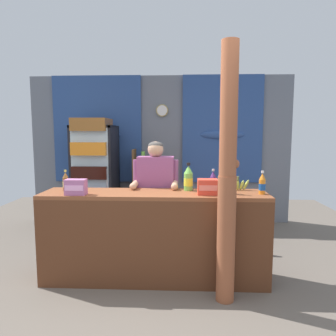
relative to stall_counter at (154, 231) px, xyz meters
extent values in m
plane|color=#665B51|center=(-0.10, 0.69, -0.59)|extent=(7.22, 7.22, 0.00)
cube|color=slate|center=(-0.10, 2.42, 0.72)|extent=(4.66, 0.12, 2.62)
cube|color=#2D4C89|center=(-1.22, 2.33, 1.09)|extent=(1.58, 0.04, 1.88)
ellipsoid|color=#2D4C89|center=(-1.22, 2.31, 1.00)|extent=(0.87, 0.10, 0.16)
cube|color=#2D4C89|center=(1.01, 2.33, 1.09)|extent=(1.40, 0.04, 1.88)
ellipsoid|color=#2D4C89|center=(1.01, 2.31, 1.00)|extent=(0.77, 0.10, 0.16)
cylinder|color=tan|center=(-0.06, 2.34, 1.42)|extent=(0.21, 0.03, 0.21)
cylinder|color=white|center=(-0.06, 2.33, 1.42)|extent=(0.18, 0.01, 0.18)
cube|color=beige|center=(-0.71, 2.34, 1.09)|extent=(0.24, 0.02, 0.18)
cube|color=brown|center=(0.00, 0.10, 0.38)|extent=(2.43, 0.51, 0.04)
cube|color=brown|center=(0.00, -0.13, -0.12)|extent=(2.43, 0.04, 0.94)
cube|color=brown|center=(-1.18, 0.10, -0.12)|extent=(0.08, 0.46, 0.94)
cube|color=brown|center=(1.18, 0.10, -0.12)|extent=(0.08, 0.46, 0.94)
cylinder|color=#995133|center=(0.72, -0.30, 0.02)|extent=(0.18, 0.18, 1.22)
cylinder|color=#995133|center=(0.72, -0.30, 1.25)|extent=(0.16, 0.16, 1.22)
ellipsoid|color=#995133|center=(0.80, -0.30, 0.75)|extent=(0.06, 0.05, 0.08)
cube|color=black|center=(-1.14, 2.18, 0.28)|extent=(0.67, 0.04, 1.74)
cube|color=black|center=(-1.45, 1.86, 0.28)|extent=(0.04, 0.67, 1.74)
cube|color=black|center=(-0.82, 1.86, 0.28)|extent=(0.04, 0.67, 1.74)
cube|color=black|center=(-1.14, 1.86, 1.13)|extent=(0.67, 0.67, 0.04)
cube|color=black|center=(-1.14, 1.86, -0.55)|extent=(0.67, 0.67, 0.08)
cube|color=silver|center=(-1.14, 1.54, 0.33)|extent=(0.61, 0.02, 1.58)
cylinder|color=#B7B7BC|center=(-0.86, 1.51, 0.28)|extent=(0.02, 0.02, 0.40)
cube|color=silver|center=(-1.14, 1.86, -0.06)|extent=(0.59, 0.59, 0.02)
cube|color=#56286B|center=(-1.14, 1.73, 0.05)|extent=(0.55, 0.55, 0.20)
cube|color=silver|center=(-1.14, 1.86, 0.31)|extent=(0.59, 0.59, 0.02)
cube|color=black|center=(-1.14, 1.73, 0.42)|extent=(0.55, 0.55, 0.20)
cube|color=silver|center=(-1.14, 1.86, 0.68)|extent=(0.59, 0.59, 0.02)
cube|color=orange|center=(-1.14, 1.73, 0.79)|extent=(0.55, 0.55, 0.20)
cube|color=silver|center=(-1.14, 1.86, 1.05)|extent=(0.59, 0.59, 0.02)
cube|color=brown|center=(-1.14, 1.73, 1.16)|extent=(0.55, 0.55, 0.20)
cube|color=brown|center=(-0.52, 2.03, 0.08)|extent=(0.04, 0.28, 1.34)
cube|color=brown|center=(-0.08, 2.03, 0.08)|extent=(0.04, 0.28, 1.34)
cube|color=brown|center=(-0.30, 2.03, 0.56)|extent=(0.44, 0.28, 0.02)
cylinder|color=#75C64C|center=(-0.36, 2.03, 0.64)|extent=(0.06, 0.06, 0.15)
cylinder|color=silver|center=(-0.23, 2.03, 0.62)|extent=(0.05, 0.05, 0.10)
cube|color=brown|center=(-0.30, 2.03, 0.15)|extent=(0.44, 0.28, 0.02)
cylinder|color=black|center=(-0.36, 2.03, 0.24)|extent=(0.07, 0.07, 0.14)
cylinder|color=black|center=(-0.23, 2.03, 0.23)|extent=(0.05, 0.05, 0.13)
cube|color=brown|center=(-0.30, 2.03, -0.25)|extent=(0.44, 0.28, 0.02)
cylinder|color=#75C64C|center=(-0.36, 2.03, -0.16)|extent=(0.06, 0.06, 0.16)
cylinder|color=brown|center=(-0.23, 2.03, -0.19)|extent=(0.05, 0.05, 0.10)
cube|color=#E5563D|center=(0.74, 1.28, -0.15)|extent=(0.47, 0.47, 0.04)
cube|color=#E5563D|center=(0.72, 1.08, 0.07)|extent=(0.42, 0.06, 0.40)
cylinder|color=#E5563D|center=(0.94, 1.46, -0.37)|extent=(0.04, 0.04, 0.44)
cylinder|color=#E5563D|center=(0.56, 1.48, -0.37)|extent=(0.04, 0.04, 0.44)
cylinder|color=#E5563D|center=(0.91, 1.08, -0.37)|extent=(0.04, 0.04, 0.44)
cylinder|color=#E5563D|center=(0.53, 1.10, -0.37)|extent=(0.04, 0.04, 0.44)
cube|color=#E5563D|center=(0.94, 1.27, -0.03)|extent=(0.06, 0.40, 0.03)
cube|color=#E5563D|center=(0.54, 1.29, -0.03)|extent=(0.06, 0.40, 0.03)
cylinder|color=#28282D|center=(-0.11, 0.51, -0.17)|extent=(0.11, 0.11, 0.84)
cylinder|color=#28282D|center=(0.07, 0.51, -0.17)|extent=(0.11, 0.11, 0.84)
cube|color=#934C7F|center=(-0.02, 0.51, 0.50)|extent=(0.43, 0.20, 0.50)
sphere|color=tan|center=(-0.02, 0.51, 0.84)|extent=(0.19, 0.19, 0.19)
ellipsoid|color=#4C4742|center=(-0.02, 0.52, 0.88)|extent=(0.18, 0.18, 0.10)
cylinder|color=#934C7F|center=(-0.25, 0.51, 0.57)|extent=(0.08, 0.08, 0.28)
cylinder|color=tan|center=(-0.25, 0.36, 0.44)|extent=(0.07, 0.26, 0.07)
sphere|color=tan|center=(-0.25, 0.23, 0.44)|extent=(0.08, 0.08, 0.08)
cylinder|color=#934C7F|center=(0.22, 0.51, 0.57)|extent=(0.08, 0.08, 0.28)
cylinder|color=tan|center=(0.22, 0.36, 0.44)|extent=(0.07, 0.26, 0.07)
sphere|color=tan|center=(0.22, 0.23, 0.44)|extent=(0.08, 0.08, 0.08)
cylinder|color=#75C64C|center=(0.37, 0.23, 0.49)|extent=(0.10, 0.10, 0.19)
cone|color=#75C64C|center=(0.37, 0.23, 0.63)|extent=(0.10, 0.10, 0.09)
cylinder|color=black|center=(0.37, 0.23, 0.69)|extent=(0.04, 0.04, 0.03)
cylinder|color=yellow|center=(0.37, 0.23, 0.49)|extent=(0.10, 0.10, 0.09)
cylinder|color=orange|center=(1.14, 0.06, 0.47)|extent=(0.07, 0.07, 0.15)
cone|color=orange|center=(1.14, 0.06, 0.58)|extent=(0.07, 0.07, 0.07)
cylinder|color=white|center=(1.14, 0.06, 0.63)|extent=(0.03, 0.03, 0.02)
cylinder|color=#194C99|center=(1.14, 0.06, 0.47)|extent=(0.07, 0.07, 0.07)
cylinder|color=brown|center=(-0.99, 0.16, 0.47)|extent=(0.06, 0.06, 0.14)
cone|color=brown|center=(-0.99, 0.16, 0.57)|extent=(0.06, 0.06, 0.07)
cylinder|color=#E5CC4C|center=(-0.99, 0.16, 0.62)|extent=(0.03, 0.03, 0.02)
cylinder|color=#E5D166|center=(-0.99, 0.16, 0.47)|extent=(0.06, 0.06, 0.06)
cylinder|color=#56286B|center=(0.64, 0.24, 0.47)|extent=(0.07, 0.07, 0.15)
cone|color=#56286B|center=(0.64, 0.24, 0.58)|extent=(0.07, 0.07, 0.07)
cylinder|color=silver|center=(0.64, 0.24, 0.62)|extent=(0.03, 0.03, 0.02)
cylinder|color=purple|center=(0.64, 0.24, 0.47)|extent=(0.07, 0.07, 0.07)
cylinder|color=black|center=(0.80, 0.06, 0.48)|extent=(0.07, 0.07, 0.16)
cone|color=black|center=(0.80, 0.06, 0.59)|extent=(0.07, 0.07, 0.07)
cylinder|color=red|center=(0.80, 0.06, 0.64)|extent=(0.03, 0.03, 0.03)
cylinder|color=red|center=(0.80, 0.06, 0.48)|extent=(0.07, 0.07, 0.07)
cube|color=#B76699|center=(-0.80, -0.06, 0.48)|extent=(0.21, 0.12, 0.16)
cube|color=#F7A5D8|center=(-0.80, -0.12, 0.48)|extent=(0.19, 0.00, 0.06)
cube|color=#E5422D|center=(0.57, 0.02, 0.48)|extent=(0.21, 0.15, 0.16)
cube|color=#FF826D|center=(0.57, -0.05, 0.48)|extent=(0.19, 0.00, 0.06)
ellipsoid|color=#B7C647|center=(0.84, 0.29, 0.46)|extent=(0.09, 0.04, 0.15)
ellipsoid|color=#B7C647|center=(0.88, 0.26, 0.46)|extent=(0.06, 0.04, 0.14)
ellipsoid|color=#B7C647|center=(0.93, 0.28, 0.45)|extent=(0.03, 0.03, 0.13)
ellipsoid|color=#B7C647|center=(0.97, 0.28, 0.45)|extent=(0.07, 0.04, 0.13)
ellipsoid|color=#B7C647|center=(1.01, 0.27, 0.46)|extent=(0.09, 0.04, 0.14)
cylinder|color=olive|center=(0.93, 0.27, 0.53)|extent=(0.02, 0.02, 0.05)
camera|label=1|loc=(0.29, -3.16, 1.04)|focal=32.91mm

